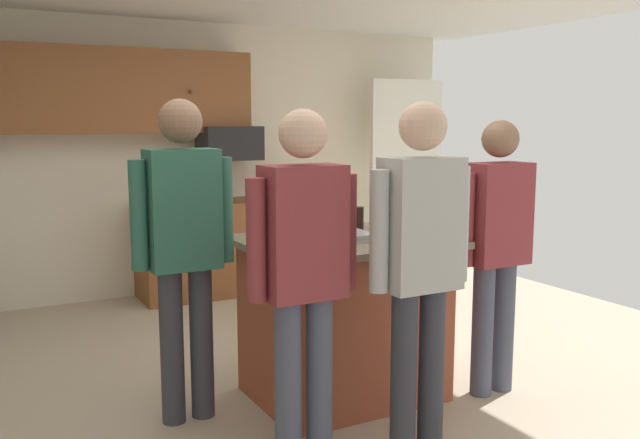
# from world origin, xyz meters

# --- Properties ---
(floor) EXTENTS (7.04, 7.04, 0.00)m
(floor) POSITION_xyz_m (0.00, 0.00, 0.00)
(floor) COLOR #B7A88E
(floor) RESTS_ON ground
(back_wall) EXTENTS (6.40, 0.10, 2.60)m
(back_wall) POSITION_xyz_m (0.00, 2.80, 1.30)
(back_wall) COLOR beige
(back_wall) RESTS_ON ground
(french_door_window_panel) EXTENTS (0.90, 0.06, 2.00)m
(french_door_window_panel) POSITION_xyz_m (2.60, 2.40, 1.10)
(french_door_window_panel) COLOR white
(french_door_window_panel) RESTS_ON ground
(cabinet_run_upper) EXTENTS (2.40, 0.38, 0.75)m
(cabinet_run_upper) POSITION_xyz_m (-0.40, 2.60, 1.93)
(cabinet_run_upper) COLOR brown
(cabinet_run_lower) EXTENTS (1.80, 0.63, 0.90)m
(cabinet_run_lower) POSITION_xyz_m (0.60, 2.48, 0.45)
(cabinet_run_lower) COLOR brown
(cabinet_run_lower) RESTS_ON ground
(microwave_over_range) EXTENTS (0.56, 0.40, 0.32)m
(microwave_over_range) POSITION_xyz_m (0.60, 2.50, 1.45)
(microwave_over_range) COLOR black
(kitchen_island) EXTENTS (1.20, 0.94, 0.98)m
(kitchen_island) POSITION_xyz_m (0.27, -0.25, 0.49)
(kitchen_island) COLOR #9E4C33
(kitchen_island) RESTS_ON ground
(person_guest_right) EXTENTS (0.57, 0.22, 1.67)m
(person_guest_right) POSITION_xyz_m (1.10, -0.65, 0.96)
(person_guest_right) COLOR #4C5166
(person_guest_right) RESTS_ON ground
(person_host_foreground) EXTENTS (0.57, 0.24, 1.79)m
(person_host_foreground) POSITION_xyz_m (-0.67, -0.13, 1.04)
(person_host_foreground) COLOR #383842
(person_host_foreground) RESTS_ON ground
(person_guest_by_door) EXTENTS (0.57, 0.23, 1.73)m
(person_guest_by_door) POSITION_xyz_m (-0.33, -0.89, 1.00)
(person_guest_by_door) COLOR #4C5166
(person_guest_by_door) RESTS_ON ground
(person_elder_center) EXTENTS (0.57, 0.23, 1.76)m
(person_elder_center) POSITION_xyz_m (0.22, -1.07, 1.02)
(person_elder_center) COLOR #383842
(person_elder_center) RESTS_ON ground
(glass_dark_ale) EXTENTS (0.07, 0.07, 0.15)m
(glass_dark_ale) POSITION_xyz_m (0.51, -0.01, 1.05)
(glass_dark_ale) COLOR black
(glass_dark_ale) RESTS_ON kitchen_island
(tumbler_amber) EXTENTS (0.07, 0.07, 0.17)m
(tumbler_amber) POSITION_xyz_m (0.07, -0.01, 1.06)
(tumbler_amber) COLOR black
(tumbler_amber) RESTS_ON kitchen_island
(glass_pilsner) EXTENTS (0.07, 0.07, 0.13)m
(glass_pilsner) POSITION_xyz_m (0.57, -0.35, 1.04)
(glass_pilsner) COLOR black
(glass_pilsner) RESTS_ON kitchen_island
(serving_tray) EXTENTS (0.44, 0.30, 0.04)m
(serving_tray) POSITION_xyz_m (0.18, -0.28, 1.00)
(serving_tray) COLOR #B7B7BC
(serving_tray) RESTS_ON kitchen_island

